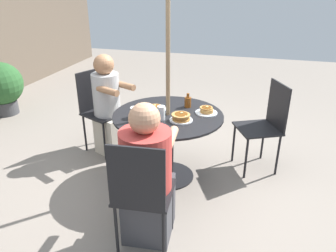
{
  "coord_description": "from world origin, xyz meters",
  "views": [
    {
      "loc": [
        -2.82,
        -0.79,
        1.91
      ],
      "look_at": [
        0.0,
        0.0,
        0.58
      ],
      "focal_mm": 35.0,
      "sensor_mm": 36.0,
      "label": 1
    }
  ],
  "objects_px": {
    "diner_east": "(147,180)",
    "coffee_cup": "(135,112)",
    "patio_table": "(168,130)",
    "patio_chair_south": "(266,121)",
    "potted_shrub": "(1,86)",
    "pancake_plate_a": "(155,108)",
    "pancake_plate_c": "(206,111)",
    "pancake_plate_b": "(181,118)",
    "diner_north": "(109,109)",
    "drinking_glass_a": "(161,113)",
    "patio_chair_north": "(99,106)",
    "patio_chair_east": "(141,191)",
    "syrup_bottle": "(188,102)"
  },
  "relations": [
    {
      "from": "patio_table",
      "to": "drinking_glass_a",
      "type": "height_order",
      "value": "drinking_glass_a"
    },
    {
      "from": "pancake_plate_c",
      "to": "potted_shrub",
      "type": "relative_size",
      "value": 0.27
    },
    {
      "from": "syrup_bottle",
      "to": "coffee_cup",
      "type": "height_order",
      "value": "syrup_bottle"
    },
    {
      "from": "patio_chair_north",
      "to": "pancake_plate_a",
      "type": "relative_size",
      "value": 4.42
    },
    {
      "from": "patio_table",
      "to": "potted_shrub",
      "type": "relative_size",
      "value": 1.35
    },
    {
      "from": "patio_chair_north",
      "to": "patio_chair_south",
      "type": "distance_m",
      "value": 1.89
    },
    {
      "from": "diner_east",
      "to": "diner_north",
      "type": "bearing_deg",
      "value": 120.88
    },
    {
      "from": "patio_chair_north",
      "to": "coffee_cup",
      "type": "xyz_separation_m",
      "value": [
        -0.56,
        -0.68,
        0.21
      ]
    },
    {
      "from": "patio_chair_north",
      "to": "pancake_plate_c",
      "type": "bearing_deg",
      "value": 101.08
    },
    {
      "from": "pancake_plate_b",
      "to": "drinking_glass_a",
      "type": "height_order",
      "value": "drinking_glass_a"
    },
    {
      "from": "drinking_glass_a",
      "to": "diner_north",
      "type": "bearing_deg",
      "value": 58.12
    },
    {
      "from": "diner_east",
      "to": "coffee_cup",
      "type": "height_order",
      "value": "diner_east"
    },
    {
      "from": "pancake_plate_c",
      "to": "pancake_plate_b",
      "type": "bearing_deg",
      "value": 140.8
    },
    {
      "from": "patio_table",
      "to": "diner_east",
      "type": "distance_m",
      "value": 0.86
    },
    {
      "from": "patio_chair_east",
      "to": "coffee_cup",
      "type": "height_order",
      "value": "patio_chair_east"
    },
    {
      "from": "diner_north",
      "to": "diner_east",
      "type": "xyz_separation_m",
      "value": [
        -1.2,
        -0.88,
        -0.03
      ]
    },
    {
      "from": "patio_chair_north",
      "to": "pancake_plate_b",
      "type": "relative_size",
      "value": 4.42
    },
    {
      "from": "patio_chair_south",
      "to": "drinking_glass_a",
      "type": "xyz_separation_m",
      "value": [
        -0.6,
        0.96,
        0.22
      ]
    },
    {
      "from": "patio_chair_east",
      "to": "potted_shrub",
      "type": "height_order",
      "value": "patio_chair_east"
    },
    {
      "from": "pancake_plate_c",
      "to": "drinking_glass_a",
      "type": "relative_size",
      "value": 1.61
    },
    {
      "from": "patio_table",
      "to": "patio_chair_south",
      "type": "distance_m",
      "value": 1.04
    },
    {
      "from": "patio_chair_east",
      "to": "drinking_glass_a",
      "type": "distance_m",
      "value": 0.93
    },
    {
      "from": "potted_shrub",
      "to": "pancake_plate_a",
      "type": "bearing_deg",
      "value": -108.95
    },
    {
      "from": "pancake_plate_a",
      "to": "pancake_plate_b",
      "type": "distance_m",
      "value": 0.37
    },
    {
      "from": "potted_shrub",
      "to": "patio_table",
      "type": "bearing_deg",
      "value": -109.52
    },
    {
      "from": "patio_chair_north",
      "to": "pancake_plate_c",
      "type": "distance_m",
      "value": 1.35
    },
    {
      "from": "syrup_bottle",
      "to": "potted_shrub",
      "type": "relative_size",
      "value": 0.18
    },
    {
      "from": "diner_north",
      "to": "drinking_glass_a",
      "type": "xyz_separation_m",
      "value": [
        -0.48,
        -0.77,
        0.22
      ]
    },
    {
      "from": "patio_chair_north",
      "to": "diner_north",
      "type": "relative_size",
      "value": 0.81
    },
    {
      "from": "patio_table",
      "to": "patio_chair_north",
      "type": "distance_m",
      "value": 1.04
    },
    {
      "from": "pancake_plate_c",
      "to": "diner_east",
      "type": "bearing_deg",
      "value": 164.44
    },
    {
      "from": "pancake_plate_c",
      "to": "drinking_glass_a",
      "type": "height_order",
      "value": "drinking_glass_a"
    },
    {
      "from": "pancake_plate_a",
      "to": "pancake_plate_b",
      "type": "bearing_deg",
      "value": -122.41
    },
    {
      "from": "pancake_plate_b",
      "to": "syrup_bottle",
      "type": "height_order",
      "value": "syrup_bottle"
    },
    {
      "from": "patio_chair_south",
      "to": "diner_north",
      "type": "bearing_deg",
      "value": 67.64
    },
    {
      "from": "pancake_plate_c",
      "to": "pancake_plate_a",
      "type": "bearing_deg",
      "value": 94.74
    },
    {
      "from": "patio_table",
      "to": "patio_chair_east",
      "type": "xyz_separation_m",
      "value": [
        -1.04,
        -0.09,
        0.01
      ]
    },
    {
      "from": "patio_chair_north",
      "to": "pancake_plate_c",
      "type": "relative_size",
      "value": 4.42
    },
    {
      "from": "patio_chair_north",
      "to": "patio_chair_east",
      "type": "distance_m",
      "value": 1.79
    },
    {
      "from": "diner_north",
      "to": "pancake_plate_a",
      "type": "bearing_deg",
      "value": 91.39
    },
    {
      "from": "patio_table",
      "to": "patio_chair_south",
      "type": "bearing_deg",
      "value": -63.79
    },
    {
      "from": "pancake_plate_b",
      "to": "potted_shrub",
      "type": "relative_size",
      "value": 0.27
    },
    {
      "from": "patio_table",
      "to": "diner_north",
      "type": "height_order",
      "value": "diner_north"
    },
    {
      "from": "diner_north",
      "to": "pancake_plate_c",
      "type": "xyz_separation_m",
      "value": [
        -0.21,
        -1.15,
        0.18
      ]
    },
    {
      "from": "patio_chair_north",
      "to": "syrup_bottle",
      "type": "distance_m",
      "value": 1.13
    },
    {
      "from": "pancake_plate_a",
      "to": "diner_north",
      "type": "bearing_deg",
      "value": 68.14
    },
    {
      "from": "patio_chair_south",
      "to": "pancake_plate_c",
      "type": "relative_size",
      "value": 4.42
    },
    {
      "from": "pancake_plate_c",
      "to": "potted_shrub",
      "type": "xyz_separation_m",
      "value": [
        0.89,
        3.21,
        -0.29
      ]
    },
    {
      "from": "diner_east",
      "to": "pancake_plate_a",
      "type": "bearing_deg",
      "value": 98.79
    },
    {
      "from": "pancake_plate_c",
      "to": "syrup_bottle",
      "type": "bearing_deg",
      "value": 60.43
    }
  ]
}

